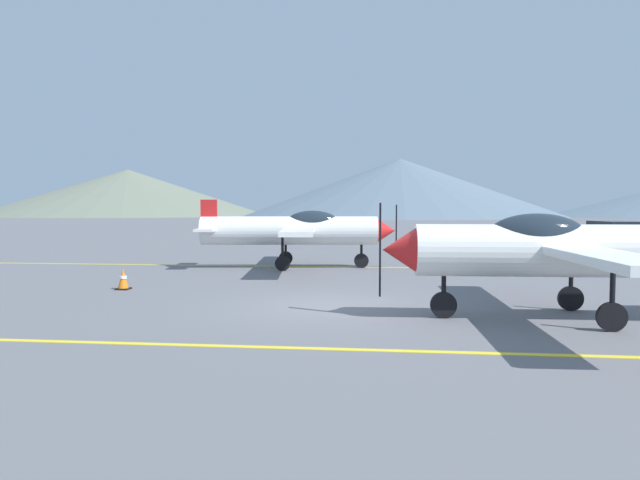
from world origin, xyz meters
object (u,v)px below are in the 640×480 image
at_px(car_sedan, 615,237).
at_px(airplane_near, 566,249).
at_px(traffic_cone_front, 123,279).
at_px(airplane_mid, 297,230).

bearing_deg(car_sedan, airplane_near, -113.43).
bearing_deg(traffic_cone_front, airplane_mid, 57.40).
bearing_deg(airplane_near, traffic_cone_front, 163.89).
distance_m(car_sedan, traffic_cone_front, 23.34).
distance_m(airplane_mid, car_sedan, 16.59).
distance_m(airplane_near, car_sedan, 18.98).
bearing_deg(airplane_mid, airplane_near, -53.38).
bearing_deg(airplane_mid, car_sedan, 28.95).
relative_size(airplane_near, car_sedan, 1.92).
xyz_separation_m(airplane_near, airplane_mid, (-6.97, 9.37, 0.00)).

